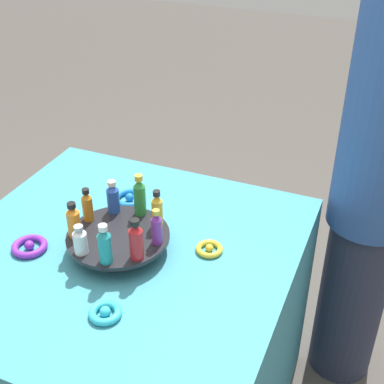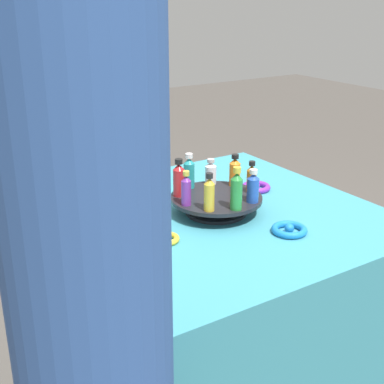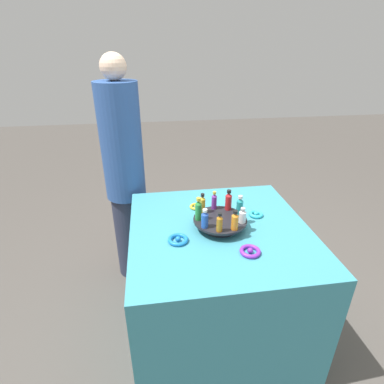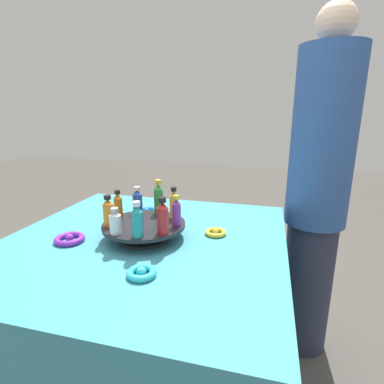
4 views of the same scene
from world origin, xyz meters
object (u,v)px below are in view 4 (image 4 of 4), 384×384
(display_stand, at_px, (144,229))
(bottle_red, at_px, (163,217))
(bottle_orange, at_px, (108,212))
(ribbon_bow_blue, at_px, (146,212))
(ribbon_bow_teal, at_px, (141,273))
(bottle_teal, at_px, (137,221))
(bottle_blue, at_px, (138,201))
(bottle_gold, at_px, (174,204))
(ribbon_bow_purple, at_px, (70,239))
(bottle_purple, at_px, (177,212))
(person_figure, at_px, (317,194))
(bottle_amber, at_px, (118,205))
(bottle_green, at_px, (158,198))
(bottle_clear, at_px, (115,222))
(ribbon_bow_gold, at_px, (216,232))

(display_stand, xyz_separation_m, bottle_red, (0.10, -0.07, 0.08))
(bottle_orange, distance_m, ribbon_bow_blue, 0.31)
(bottle_orange, height_order, ribbon_bow_teal, bottle_orange)
(bottle_teal, bearing_deg, ribbon_bow_teal, -62.66)
(display_stand, distance_m, bottle_blue, 0.14)
(bottle_gold, bearing_deg, ribbon_bow_purple, -151.34)
(bottle_teal, bearing_deg, ribbon_bow_purple, 175.66)
(bottle_teal, distance_m, ribbon_bow_purple, 0.29)
(bottle_purple, xyz_separation_m, ribbon_bow_purple, (-0.36, -0.10, -0.10))
(ribbon_bow_blue, bearing_deg, person_figure, 22.24)
(bottle_orange, relative_size, bottle_teal, 0.93)
(bottle_red, bearing_deg, bottle_amber, 154.47)
(bottle_green, distance_m, ribbon_bow_teal, 0.39)
(ribbon_bow_purple, bearing_deg, bottle_clear, -3.83)
(display_stand, distance_m, bottle_clear, 0.13)
(bottle_gold, bearing_deg, bottle_blue, 174.47)
(bottle_gold, xyz_separation_m, bottle_teal, (-0.06, -0.20, 0.00))
(bottle_red, bearing_deg, bottle_blue, 134.47)
(bottle_amber, bearing_deg, ribbon_bow_purple, -134.92)
(bottle_gold, height_order, bottle_orange, bottle_gold)
(bottle_blue, relative_size, bottle_amber, 1.00)
(display_stand, relative_size, bottle_orange, 2.70)
(bottle_orange, relative_size, person_figure, 0.07)
(ribbon_bow_blue, height_order, ribbon_bow_purple, same)
(bottle_green, xyz_separation_m, bottle_purple, (0.11, -0.11, -0.01))
(bottle_gold, xyz_separation_m, ribbon_bow_teal, (0.01, -0.33, -0.10))
(display_stand, relative_size, bottle_green, 2.22)
(bottle_green, distance_m, ribbon_bow_blue, 0.20)
(display_stand, xyz_separation_m, ribbon_bow_blue, (-0.10, 0.24, -0.03))
(display_stand, xyz_separation_m, bottle_gold, (0.09, 0.08, 0.07))
(bottle_red, relative_size, ribbon_bow_purple, 1.18)
(bottle_clear, bearing_deg, ribbon_bow_gold, 34.67)
(bottle_blue, height_order, bottle_purple, bottle_purple)
(bottle_purple, bearing_deg, bottle_red, -105.53)
(bottle_purple, distance_m, ribbon_bow_teal, 0.27)
(bottle_teal, xyz_separation_m, bottle_red, (0.07, 0.05, 0.00))
(ribbon_bow_blue, bearing_deg, bottle_amber, -95.46)
(bottle_gold, distance_m, ribbon_bow_blue, 0.26)
(bottle_teal, xyz_separation_m, bottle_purple, (0.09, 0.13, -0.00))
(bottle_purple, relative_size, person_figure, 0.07)
(display_stand, height_order, bottle_red, bottle_red)
(ribbon_bow_blue, bearing_deg, bottle_teal, -70.74)
(display_stand, distance_m, ribbon_bow_teal, 0.26)
(bottle_blue, relative_size, ribbon_bow_purple, 1.02)
(bottle_gold, distance_m, person_figure, 0.73)
(bottle_gold, bearing_deg, bottle_teal, -105.53)
(ribbon_bow_teal, xyz_separation_m, person_figure, (0.55, 0.79, 0.05))
(bottle_blue, height_order, ribbon_bow_blue, bottle_blue)
(bottle_gold, xyz_separation_m, bottle_purple, (0.03, -0.07, -0.00))
(bottle_amber, height_order, bottle_clear, bottle_amber)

